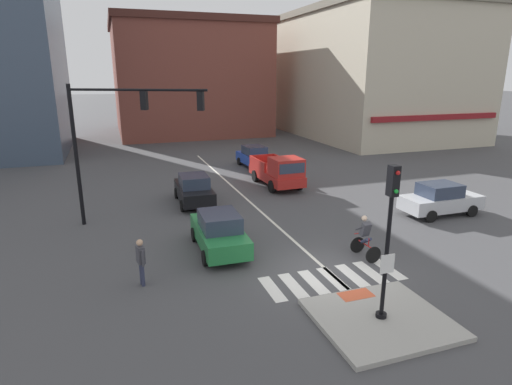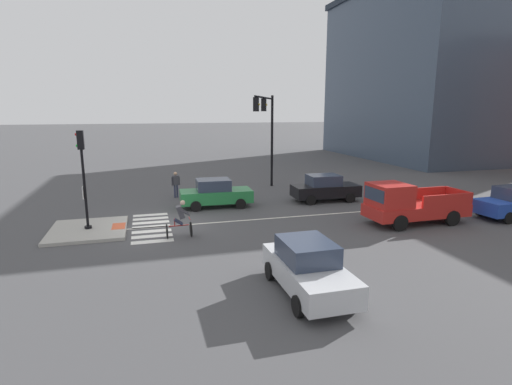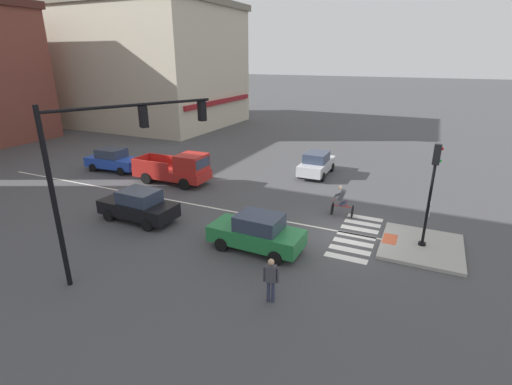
{
  "view_description": "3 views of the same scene",
  "coord_description": "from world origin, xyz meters",
  "px_view_note": "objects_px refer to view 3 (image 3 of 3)",
  "views": [
    {
      "loc": [
        -6.99,
        -12.49,
        6.99
      ],
      "look_at": [
        -0.84,
        5.37,
        1.66
      ],
      "focal_mm": 29.69,
      "sensor_mm": 36.0,
      "label": 1
    },
    {
      "loc": [
        19.36,
        -0.68,
        5.58
      ],
      "look_at": [
        -0.2,
        4.79,
        1.36
      ],
      "focal_mm": 28.15,
      "sensor_mm": 36.0,
      "label": 2
    },
    {
      "loc": [
        -16.55,
        -3.01,
        7.99
      ],
      "look_at": [
        -1.21,
        4.14,
        1.85
      ],
      "focal_mm": 26.47,
      "sensor_mm": 36.0,
      "label": 3
    }
  ],
  "objects_px": {
    "car_green_westbound_near": "(257,232)",
    "pickup_truck_red_eastbound_far": "(178,169)",
    "pedestrian_at_curb_left": "(271,277)",
    "car_silver_cross_right": "(317,164)",
    "traffic_light_mast": "(109,155)",
    "car_black_westbound_far": "(139,205)",
    "signal_pole": "(432,187)",
    "car_blue_eastbound_distant": "(113,160)",
    "cyclist": "(342,200)"
  },
  "relations": [
    {
      "from": "car_black_westbound_far",
      "to": "car_green_westbound_near",
      "type": "distance_m",
      "value": 6.8
    },
    {
      "from": "car_black_westbound_far",
      "to": "pedestrian_at_curb_left",
      "type": "bearing_deg",
      "value": -111.72
    },
    {
      "from": "car_green_westbound_near",
      "to": "pickup_truck_red_eastbound_far",
      "type": "distance_m",
      "value": 10.49
    },
    {
      "from": "car_black_westbound_far",
      "to": "cyclist",
      "type": "relative_size",
      "value": 2.47
    },
    {
      "from": "car_black_westbound_far",
      "to": "cyclist",
      "type": "distance_m",
      "value": 10.51
    },
    {
      "from": "car_black_westbound_far",
      "to": "car_green_westbound_near",
      "type": "bearing_deg",
      "value": -92.39
    },
    {
      "from": "cyclist",
      "to": "pedestrian_at_curb_left",
      "type": "relative_size",
      "value": 1.01
    },
    {
      "from": "signal_pole",
      "to": "pickup_truck_red_eastbound_far",
      "type": "height_order",
      "value": "signal_pole"
    },
    {
      "from": "car_silver_cross_right",
      "to": "car_green_westbound_near",
      "type": "height_order",
      "value": "same"
    },
    {
      "from": "signal_pole",
      "to": "car_black_westbound_far",
      "type": "distance_m",
      "value": 13.82
    },
    {
      "from": "car_silver_cross_right",
      "to": "traffic_light_mast",
      "type": "bearing_deg",
      "value": 167.39
    },
    {
      "from": "car_black_westbound_far",
      "to": "traffic_light_mast",
      "type": "bearing_deg",
      "value": -146.71
    },
    {
      "from": "car_silver_cross_right",
      "to": "pedestrian_at_curb_left",
      "type": "height_order",
      "value": "pedestrian_at_curb_left"
    },
    {
      "from": "car_blue_eastbound_distant",
      "to": "pedestrian_at_curb_left",
      "type": "distance_m",
      "value": 19.3
    },
    {
      "from": "car_green_westbound_near",
      "to": "pickup_truck_red_eastbound_far",
      "type": "xyz_separation_m",
      "value": [
        6.05,
        8.56,
        0.17
      ]
    },
    {
      "from": "car_silver_cross_right",
      "to": "car_green_westbound_near",
      "type": "relative_size",
      "value": 0.99
    },
    {
      "from": "car_silver_cross_right",
      "to": "pedestrian_at_curb_left",
      "type": "xyz_separation_m",
      "value": [
        -15.03,
        -2.82,
        0.17
      ]
    },
    {
      "from": "car_blue_eastbound_distant",
      "to": "pickup_truck_red_eastbound_far",
      "type": "height_order",
      "value": "pickup_truck_red_eastbound_far"
    },
    {
      "from": "traffic_light_mast",
      "to": "pickup_truck_red_eastbound_far",
      "type": "distance_m",
      "value": 11.18
    },
    {
      "from": "signal_pole",
      "to": "car_black_westbound_far",
      "type": "bearing_deg",
      "value": 102.22
    },
    {
      "from": "car_blue_eastbound_distant",
      "to": "cyclist",
      "type": "xyz_separation_m",
      "value": [
        -1.3,
        -17.13,
        0.06
      ]
    },
    {
      "from": "signal_pole",
      "to": "car_silver_cross_right",
      "type": "height_order",
      "value": "signal_pole"
    },
    {
      "from": "signal_pole",
      "to": "traffic_light_mast",
      "type": "xyz_separation_m",
      "value": [
        -6.77,
        10.81,
        1.76
      ]
    },
    {
      "from": "signal_pole",
      "to": "car_green_westbound_near",
      "type": "height_order",
      "value": "signal_pole"
    },
    {
      "from": "traffic_light_mast",
      "to": "pedestrian_at_curb_left",
      "type": "xyz_separation_m",
      "value": [
        0.37,
        -6.26,
        -3.64
      ]
    },
    {
      "from": "car_silver_cross_right",
      "to": "car_blue_eastbound_distant",
      "type": "distance_m",
      "value": 14.81
    },
    {
      "from": "car_black_westbound_far",
      "to": "car_blue_eastbound_distant",
      "type": "bearing_deg",
      "value": 51.5
    },
    {
      "from": "car_green_westbound_near",
      "to": "cyclist",
      "type": "relative_size",
      "value": 2.47
    },
    {
      "from": "car_black_westbound_far",
      "to": "cyclist",
      "type": "bearing_deg",
      "value": -61.96
    },
    {
      "from": "car_silver_cross_right",
      "to": "pickup_truck_red_eastbound_far",
      "type": "relative_size",
      "value": 0.8
    },
    {
      "from": "car_green_westbound_near",
      "to": "pickup_truck_red_eastbound_far",
      "type": "height_order",
      "value": "pickup_truck_red_eastbound_far"
    },
    {
      "from": "cyclist",
      "to": "pedestrian_at_curb_left",
      "type": "bearing_deg",
      "value": 176.77
    },
    {
      "from": "pickup_truck_red_eastbound_far",
      "to": "car_green_westbound_near",
      "type": "bearing_deg",
      "value": -125.27
    },
    {
      "from": "signal_pole",
      "to": "car_blue_eastbound_distant",
      "type": "relative_size",
      "value": 1.08
    },
    {
      "from": "pedestrian_at_curb_left",
      "to": "car_silver_cross_right",
      "type": "bearing_deg",
      "value": 10.61
    },
    {
      "from": "car_green_westbound_near",
      "to": "car_blue_eastbound_distant",
      "type": "xyz_separation_m",
      "value": [
        6.53,
        14.65,
        0.0
      ]
    },
    {
      "from": "traffic_light_mast",
      "to": "car_green_westbound_near",
      "type": "relative_size",
      "value": 1.58
    },
    {
      "from": "signal_pole",
      "to": "car_black_westbound_far",
      "type": "xyz_separation_m",
      "value": [
        -2.89,
        13.36,
        -2.06
      ]
    },
    {
      "from": "car_silver_cross_right",
      "to": "cyclist",
      "type": "bearing_deg",
      "value": -153.41
    },
    {
      "from": "signal_pole",
      "to": "pickup_truck_red_eastbound_far",
      "type": "xyz_separation_m",
      "value": [
        2.88,
        15.12,
        -1.89
      ]
    },
    {
      "from": "traffic_light_mast",
      "to": "car_black_westbound_far",
      "type": "relative_size",
      "value": 1.58
    },
    {
      "from": "signal_pole",
      "to": "car_blue_eastbound_distant",
      "type": "xyz_separation_m",
      "value": [
        3.35,
        21.21,
        -2.06
      ]
    },
    {
      "from": "car_silver_cross_right",
      "to": "car_blue_eastbound_distant",
      "type": "bearing_deg",
      "value": 110.86
    },
    {
      "from": "car_black_westbound_far",
      "to": "car_blue_eastbound_distant",
      "type": "distance_m",
      "value": 10.03
    },
    {
      "from": "pickup_truck_red_eastbound_far",
      "to": "pedestrian_at_curb_left",
      "type": "distance_m",
      "value": 14.06
    },
    {
      "from": "signal_pole",
      "to": "pickup_truck_red_eastbound_far",
      "type": "relative_size",
      "value": 0.88
    },
    {
      "from": "traffic_light_mast",
      "to": "cyclist",
      "type": "bearing_deg",
      "value": -37.37
    },
    {
      "from": "signal_pole",
      "to": "pickup_truck_red_eastbound_far",
      "type": "bearing_deg",
      "value": 79.23
    },
    {
      "from": "car_black_westbound_far",
      "to": "pedestrian_at_curb_left",
      "type": "xyz_separation_m",
      "value": [
        -3.51,
        -8.8,
        0.17
      ]
    },
    {
      "from": "car_black_westbound_far",
      "to": "pickup_truck_red_eastbound_far",
      "type": "bearing_deg",
      "value": 17.02
    }
  ]
}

